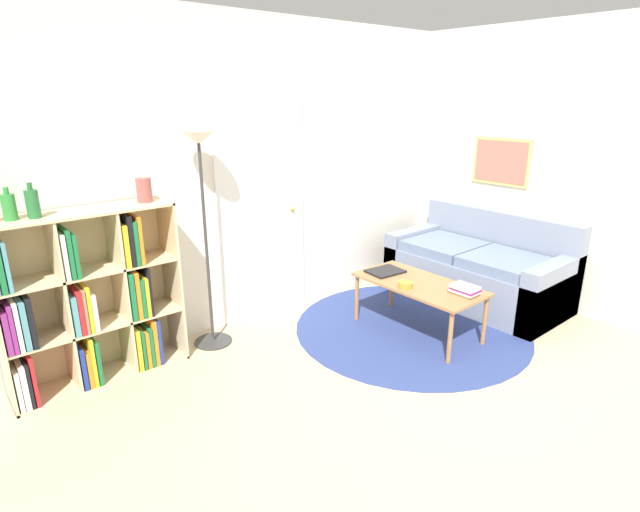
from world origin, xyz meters
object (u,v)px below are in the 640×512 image
at_px(couch, 480,270).
at_px(vase_on_shelf, 144,190).
at_px(coffee_table, 419,287).
at_px(bottle_right, 33,203).
at_px(bottle_middle, 9,207).
at_px(bowl, 405,285).
at_px(floor_lamp, 201,178).
at_px(bookshelf, 88,304).
at_px(laptop, 385,271).

distance_m(couch, vase_on_shelf, 3.24).
height_order(coffee_table, bottle_right, bottle_right).
height_order(coffee_table, vase_on_shelf, vase_on_shelf).
distance_m(coffee_table, vase_on_shelf, 2.31).
bearing_deg(bottle_middle, bottle_right, -14.20).
relative_size(bowl, bottle_right, 0.56).
xyz_separation_m(floor_lamp, couch, (2.51, -0.87, -1.07)).
xyz_separation_m(couch, bottle_right, (-3.64, 0.89, 1.03)).
distance_m(bottle_middle, vase_on_shelf, 0.83).
bearing_deg(couch, coffee_table, -175.34).
bearing_deg(bottle_right, bookshelf, 7.83).
bearing_deg(bottle_right, couch, -13.73).
distance_m(couch, bowl, 1.25).
bearing_deg(bowl, vase_on_shelf, 149.45).
xyz_separation_m(bookshelf, laptop, (2.32, -0.65, -0.12)).
bearing_deg(bottle_right, bowl, -22.03).
bearing_deg(vase_on_shelf, floor_lamp, -6.80).
bearing_deg(laptop, bottle_right, 166.37).
distance_m(laptop, bottle_middle, 2.88).
relative_size(bookshelf, bottle_middle, 6.08).
height_order(laptop, bottle_right, bottle_right).
distance_m(bookshelf, coffee_table, 2.56).
height_order(bottle_middle, bottle_right, bottle_right).
bearing_deg(laptop, coffee_table, -84.97).
xyz_separation_m(coffee_table, bowl, (-0.17, 0.00, 0.07)).
bearing_deg(laptop, bowl, -111.74).
bearing_deg(couch, bottle_middle, 166.25).
relative_size(bowl, vase_on_shelf, 0.72).
xyz_separation_m(bowl, bottle_middle, (-2.53, 1.01, 0.84)).
xyz_separation_m(bookshelf, vase_on_shelf, (0.48, -0.00, 0.74)).
xyz_separation_m(bottle_middle, vase_on_shelf, (0.83, -0.00, 0.00)).
height_order(coffee_table, bottle_middle, bottle_middle).
distance_m(bowl, bottle_middle, 2.85).
relative_size(floor_lamp, bowl, 13.85).
height_order(floor_lamp, bottle_right, floor_lamp).
bearing_deg(coffee_table, bowl, 178.98).
height_order(coffee_table, laptop, laptop).
xyz_separation_m(couch, laptop, (-1.10, 0.27, 0.17)).
xyz_separation_m(bookshelf, bowl, (2.18, -1.01, -0.11)).
distance_m(bookshelf, bowl, 2.40).
bearing_deg(vase_on_shelf, couch, -17.39).
distance_m(couch, bottle_middle, 4.01).
relative_size(bookshelf, bottle_right, 5.57).
distance_m(bookshelf, vase_on_shelf, 0.88).
relative_size(floor_lamp, bottle_middle, 8.46).
bearing_deg(laptop, bottle_middle, 166.34).
distance_m(floor_lamp, coffee_table, 1.98).
height_order(floor_lamp, bowl, floor_lamp).
bearing_deg(couch, bookshelf, 164.88).
xyz_separation_m(coffee_table, laptop, (-0.03, 0.36, 0.05)).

